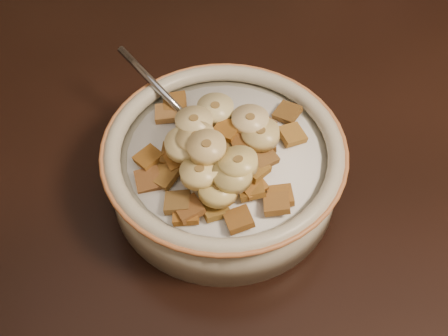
{
  "coord_description": "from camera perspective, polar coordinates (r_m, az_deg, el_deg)",
  "views": [
    {
      "loc": [
        -0.25,
        -0.21,
        1.21
      ],
      "look_at": [
        -0.26,
        0.12,
        0.78
      ],
      "focal_mm": 50.0,
      "sensor_mm": 36.0,
      "label": 1
    }
  ],
  "objects": [
    {
      "name": "cereal_square_10",
      "position": [
        0.56,
        -4.51,
        5.99
      ],
      "size": [
        0.02,
        0.02,
        0.01
      ],
      "primitive_type": "cube",
      "rotation": [
        0.06,
        -0.15,
        0.11
      ],
      "color": "brown",
      "rests_on": "milk"
    },
    {
      "name": "cereal_square_22",
      "position": [
        0.52,
        0.29,
        4.42
      ],
      "size": [
        0.03,
        0.03,
        0.01
      ],
      "primitive_type": "cube",
      "rotation": [
        0.15,
        0.0,
        2.61
      ],
      "color": "olive",
      "rests_on": "milk"
    },
    {
      "name": "banana_slice_7",
      "position": [
        0.5,
        -3.68,
        2.16
      ],
      "size": [
        0.04,
        0.04,
        0.01
      ],
      "primitive_type": "cylinder",
      "rotation": [
        -0.06,
        -0.04,
        2.34
      ],
      "color": "beige",
      "rests_on": "milk"
    },
    {
      "name": "cereal_square_0",
      "position": [
        0.51,
        -6.95,
        -1.11
      ],
      "size": [
        0.03,
        0.03,
        0.01
      ],
      "primitive_type": "cube",
      "rotation": [
        0.2,
        -0.15,
        0.25
      ],
      "color": "brown",
      "rests_on": "milk"
    },
    {
      "name": "cereal_square_21",
      "position": [
        0.5,
        3.57,
        1.05
      ],
      "size": [
        0.03,
        0.03,
        0.01
      ],
      "primitive_type": "cube",
      "rotation": [
        0.08,
        -0.12,
        2.18
      ],
      "color": "brown",
      "rests_on": "milk"
    },
    {
      "name": "cereal_square_4",
      "position": [
        0.5,
        5.17,
        -2.56
      ],
      "size": [
        0.02,
        0.02,
        0.01
      ],
      "primitive_type": "cube",
      "rotation": [
        -0.13,
        -0.06,
        0.14
      ],
      "color": "#9D6523",
      "rests_on": "milk"
    },
    {
      "name": "cereal_square_12",
      "position": [
        0.49,
        -4.28,
        -3.14
      ],
      "size": [
        0.02,
        0.02,
        0.01
      ],
      "primitive_type": "cube",
      "rotation": [
        -0.15,
        0.1,
        1.59
      ],
      "color": "brown",
      "rests_on": "milk"
    },
    {
      "name": "cereal_square_18",
      "position": [
        0.51,
        -4.69,
        1.19
      ],
      "size": [
        0.02,
        0.02,
        0.01
      ],
      "primitive_type": "cube",
      "rotation": [
        0.18,
        -0.12,
        1.51
      ],
      "color": "brown",
      "rests_on": "milk"
    },
    {
      "name": "cereal_square_15",
      "position": [
        0.5,
        2.78,
        -0.06
      ],
      "size": [
        0.03,
        0.03,
        0.01
      ],
      "primitive_type": "cube",
      "rotation": [
        0.02,
        0.13,
        0.87
      ],
      "color": "olive",
      "rests_on": "milk"
    },
    {
      "name": "cereal_square_8",
      "position": [
        0.49,
        -3.49,
        -4.13
      ],
      "size": [
        0.02,
        0.02,
        0.01
      ],
      "primitive_type": "cube",
      "rotation": [
        -0.02,
        -0.15,
        0.04
      ],
      "color": "brown",
      "rests_on": "milk"
    },
    {
      "name": "cereal_square_6",
      "position": [
        0.55,
        5.8,
        5.06
      ],
      "size": [
        0.03,
        0.03,
        0.01
      ],
      "primitive_type": "cube",
      "rotation": [
        -0.12,
        0.17,
        2.57
      ],
      "color": "brown",
      "rests_on": "milk"
    },
    {
      "name": "cereal_square_11",
      "position": [
        0.51,
        -5.47,
        -0.72
      ],
      "size": [
        0.03,
        0.03,
        0.01
      ],
      "primitive_type": "cube",
      "rotation": [
        -0.22,
        0.15,
        2.55
      ],
      "color": "olive",
      "rests_on": "milk"
    },
    {
      "name": "banana_slice_8",
      "position": [
        0.48,
        1.3,
        0.46
      ],
      "size": [
        0.04,
        0.04,
        0.02
      ],
      "primitive_type": "cylinder",
      "rotation": [
        -0.14,
        -0.12,
        0.14
      ],
      "color": "#DAC46A",
      "rests_on": "milk"
    },
    {
      "name": "cereal_square_24",
      "position": [
        0.49,
        2.53,
        -1.51
      ],
      "size": [
        0.03,
        0.03,
        0.01
      ],
      "primitive_type": "cube",
      "rotation": [
        0.24,
        0.04,
        0.69
      ],
      "color": "brown",
      "rests_on": "milk"
    },
    {
      "name": "cereal_square_9",
      "position": [
        0.49,
        -0.89,
        -3.72
      ],
      "size": [
        0.03,
        0.03,
        0.01
      ],
      "primitive_type": "cube",
      "rotation": [
        -0.09,
        0.12,
        0.44
      ],
      "color": "brown",
      "rests_on": "milk"
    },
    {
      "name": "banana_slice_9",
      "position": [
        0.48,
        -0.55,
        -1.97
      ],
      "size": [
        0.03,
        0.03,
        0.01
      ],
      "primitive_type": "cylinder",
      "rotation": [
        0.03,
        0.06,
        1.49
      ],
      "color": "#E0C374",
      "rests_on": "milk"
    },
    {
      "name": "banana_slice_4",
      "position": [
        0.5,
        -2.55,
        2.69
      ],
      "size": [
        0.04,
        0.04,
        0.01
      ],
      "primitive_type": "cylinder",
      "rotation": [
        -0.1,
        -0.04,
        0.76
      ],
      "color": "#F9DC94",
      "rests_on": "milk"
    },
    {
      "name": "cereal_square_16",
      "position": [
        0.55,
        -5.27,
        5.02
      ],
      "size": [
        0.02,
        0.02,
        0.01
      ],
      "primitive_type": "cube",
      "rotation": [
        -0.04,
        -0.1,
        0.1
      ],
      "color": "olive",
      "rests_on": "milk"
    },
    {
      "name": "cereal_square_17",
      "position": [
        0.5,
        -0.06,
        1.58
      ],
      "size": [
        0.02,
        0.02,
        0.01
      ],
      "primitive_type": "cube",
      "rotation": [
        -0.01,
        0.11,
        0.26
      ],
      "color": "brown",
      "rests_on": "milk"
    },
    {
      "name": "banana_slice_0",
      "position": [
        0.51,
        3.37,
        3.08
      ],
      "size": [
        0.04,
        0.04,
        0.01
      ],
      "primitive_type": "cylinder",
      "rotation": [
        -0.09,
        0.1,
        2.27
      ],
      "color": "beige",
      "rests_on": "milk"
    },
    {
      "name": "banana_slice_10",
      "position": [
        0.51,
        -2.76,
        4.23
      ],
      "size": [
        0.04,
        0.04,
        0.01
      ],
      "primitive_type": "cylinder",
      "rotation": [
        -0.1,
        0.02,
        0.59
      ],
      "color": "beige",
      "rests_on": "milk"
    },
    {
      "name": "cereal_square_2",
      "position": [
        0.52,
        -2.65,
        3.44
      ],
      "size": [
        0.02,
        0.02,
        0.01
      ],
      "primitive_type": "cube",
      "rotation": [
        0.15,
        -0.09,
        0.08
      ],
      "color": "brown",
      "rests_on": "milk"
    },
    {
      "name": "banana_slice_1",
      "position": [
        0.48,
        -2.24,
        -0.41
      ],
      "size": [
        0.04,
        0.04,
        0.01
      ],
      "primitive_type": "cylinder",
      "rotation": [
        0.01,
        0.14,
        2.36
      ],
      "color": "#EFD08E",
      "rests_on": "milk"
    },
    {
      "name": "cereal_square_25",
      "position": [
        0.52,
        -6.9,
        0.93
      ],
      "size": [
        0.03,
        0.03,
        0.01
      ],
      "primitive_type": "cube",
      "rotation": [
        -0.2,
        -0.14,
        0.77
      ],
      "color": "brown",
      "rests_on": "milk"
    },
    {
      "name": "banana_slice_3",
      "position": [
        0.53,
        -0.8,
        5.41
      ],
      "size": [
        0.04,
        0.04,
        0.01
      ],
      "primitive_type": "cylinder",
      "rotation": [
        -0.0,
        0.02,
        1.75
      ],
      "color": "beige",
      "rests_on": "milk"
    },
    {
      "name": "cereal_square_27",
      "position": [
        0.49,
        2.51,
        -1.87
      ],
      "size": [
        0.02,
        0.02,
        0.01
      ],
      "primitive_type": "cube",
      "rotation": [
        -0.19,
        0.13,
        1.75
      ],
      "color": "olive",
      "rests_on": "milk"
    },
    {
      "name": "banana_slice_5",
      "position": [
        0.49,
        -1.6,
        1.9
      ],
      "size": [
        0.04,
        0.04,
        0.01
      ],
      "primitive_type": "cylinder",
      "rotation": [
        -0.06,
        -0.02,
        1.71
      ],
      "color": "#DBBA72",
      "rests_on": "milk"
    },
    {
      "name": "spoon",
      "position": [
        0.54,
        -2.24,
        3.43
      ],
      "size": [
        0.06,
        0.06,
        0.01
      ],
      "primitive_type": "ellipsoid",
      "rotation": [
        0.0,
        0.0,
        3.91
      ],
      "color": "#929AAB",
      "rests_on": "cereal_bowl"
    },
    {
      "name": "cereal_square_5",
      "position": [
        0.5,
        0.58,
        1.33
      ],
      "size": [
        0.03,
        0.03,
        0.01
      ],
      "primitive_type": "cube",
      "rotation": [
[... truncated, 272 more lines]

